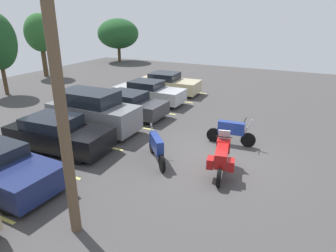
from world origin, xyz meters
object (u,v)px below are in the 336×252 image
Objects in this scene: car_champagne at (168,84)px; utility_pole at (57,74)px; car_black at (58,134)px; motorcycle_second at (156,147)px; car_silver at (149,92)px; car_charcoal at (128,104)px; motorcycle_touring at (222,156)px; motorcycle_third at (231,131)px; car_grey at (93,112)px.

utility_pole is at bearing -163.35° from car_champagne.
car_black is 6.61m from utility_pole.
car_black is 0.56× the size of utility_pole.
motorcycle_second is 8.29m from car_silver.
car_black is at bearing 178.22° from car_charcoal.
car_black is 1.01× the size of car_champagne.
utility_pole reaches higher than motorcycle_touring.
utility_pole is at bearing -159.59° from car_silver.
motorcycle_third is 7.72m from car_silver.
car_grey reaches higher than car_black.
car_grey is 8.12m from utility_pole.
motorcycle_second is 0.42× the size of car_charcoal.
motorcycle_touring is 9.70m from car_silver.
motorcycle_touring is 7.05m from car_grey.
car_silver is (2.80, 0.24, 0.03)m from car_charcoal.
car_black is (-0.84, 4.27, 0.09)m from motorcycle_second.
car_champagne is (9.57, 6.89, 0.03)m from motorcycle_touring.
motorcycle_touring is 0.28× the size of utility_pole.
car_grey is 2.73m from car_charcoal.
motorcycle_second is (-0.24, 2.55, -0.05)m from motorcycle_touring.
motorcycle_third is 0.48× the size of car_black.
car_charcoal reaches higher than motorcycle_second.
utility_pole reaches higher than car_black.
motorcycle_touring is 0.50× the size of car_black.
motorcycle_third is (2.69, 0.37, -0.06)m from motorcycle_touring.
motorcycle_second is 4.35m from car_black.
motorcycle_touring is at bearing -172.11° from motorcycle_third.
car_black is (-3.77, 6.45, 0.09)m from motorcycle_third.
car_black reaches higher than car_silver.
car_black is 7.89m from car_silver.
motorcycle_third is 8.57m from utility_pole.
car_black reaches higher than car_charcoal.
car_grey is 5.51m from car_silver.
car_charcoal is (5.09, -0.16, -0.04)m from car_black.
utility_pole is (-6.06, -4.32, 3.25)m from car_grey.
utility_pole is (-14.32, -4.28, 3.52)m from car_champagne.
utility_pole reaches higher than motorcycle_second.
car_silver is 12.83m from utility_pole.
car_silver is (6.81, 6.90, 0.02)m from motorcycle_touring.
car_champagne reaches higher than car_black.
car_champagne is (6.88, 6.51, 0.09)m from motorcycle_third.
car_charcoal is at bearing -177.71° from car_champagne.
car_silver reaches higher than motorcycle_third.
car_black is at bearing -179.66° from car_champagne.
motorcycle_second is at bearing -78.88° from car_black.
car_champagne is at bearing 43.41° from motorcycle_third.
car_black is at bearing 48.97° from utility_pole.
utility_pole reaches higher than car_charcoal.
car_grey reaches higher than motorcycle_second.
utility_pole is at bearing 179.34° from motorcycle_second.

